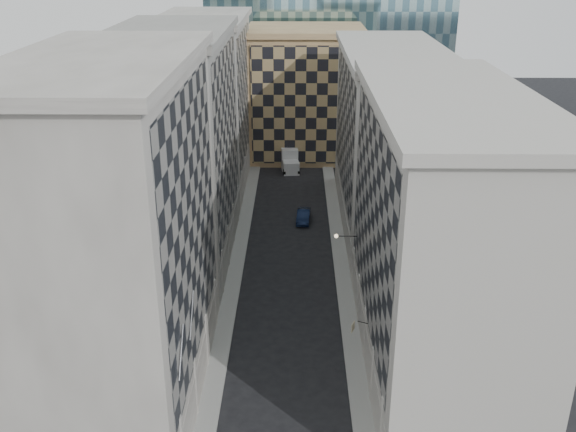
{
  "coord_description": "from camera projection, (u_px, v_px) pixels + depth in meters",
  "views": [
    {
      "loc": [
        0.66,
        -26.8,
        29.57
      ],
      "look_at": [
        0.11,
        15.07,
        11.86
      ],
      "focal_mm": 40.0,
      "sensor_mm": 36.0,
      "label": 1
    }
  ],
  "objects": [
    {
      "name": "sidewalk_west",
      "position": [
        236.0,
        266.0,
        63.87
      ],
      "size": [
        1.5,
        100.0,
        0.15
      ],
      "primitive_type": "cube",
      "color": "gray",
      "rests_on": "ground"
    },
    {
      "name": "sidewalk_east",
      "position": [
        342.0,
        267.0,
        63.74
      ],
      "size": [
        1.5,
        100.0,
        0.15
      ],
      "primitive_type": "cube",
      "color": "gray",
      "rests_on": "ground"
    },
    {
      "name": "bldg_left_b",
      "position": [
        178.0,
        149.0,
        62.32
      ],
      "size": [
        10.8,
        22.8,
        22.7
      ],
      "color": "gray",
      "rests_on": "ground"
    },
    {
      "name": "bracket_lamp",
      "position": [
        338.0,
        236.0,
        55.84
      ],
      "size": [
        1.98,
        0.36,
        0.36
      ],
      "color": "black",
      "rests_on": "ground"
    },
    {
      "name": "tan_block",
      "position": [
        305.0,
        92.0,
        95.03
      ],
      "size": [
        16.8,
        14.8,
        18.8
      ],
      "color": "#A47F57",
      "rests_on": "ground"
    },
    {
      "name": "bldg_right_a",
      "position": [
        438.0,
        237.0,
        45.87
      ],
      "size": [
        10.8,
        26.8,
        20.7
      ],
      "color": "#B3AFA4",
      "rests_on": "ground"
    },
    {
      "name": "bldg_left_a",
      "position": [
        119.0,
        240.0,
        41.86
      ],
      "size": [
        10.8,
        22.8,
        23.7
      ],
      "color": "gray",
      "rests_on": "ground"
    },
    {
      "name": "box_truck",
      "position": [
        290.0,
        160.0,
        91.36
      ],
      "size": [
        2.9,
        5.83,
        3.08
      ],
      "rotation": [
        0.0,
        0.0,
        0.11
      ],
      "color": "silver",
      "rests_on": "ground"
    },
    {
      "name": "bldg_left_c",
      "position": [
        207.0,
        103.0,
        82.77
      ],
      "size": [
        10.8,
        22.8,
        21.7
      ],
      "color": "gray",
      "rests_on": "ground"
    },
    {
      "name": "flagpoles_left",
      "position": [
        187.0,
        333.0,
        38.69
      ],
      "size": [
        0.1,
        6.33,
        2.33
      ],
      "color": "gray",
      "rests_on": "ground"
    },
    {
      "name": "shop_sign",
      "position": [
        354.0,
        326.0,
        46.91
      ],
      "size": [
        1.22,
        0.65,
        0.75
      ],
      "rotation": [
        0.0,
        0.0,
        -0.39
      ],
      "color": "black",
      "rests_on": "ground"
    },
    {
      "name": "bldg_right_b",
      "position": [
        388.0,
        139.0,
        70.92
      ],
      "size": [
        10.8,
        28.8,
        19.7
      ],
      "color": "#B3AFA4",
      "rests_on": "ground"
    },
    {
      "name": "dark_car",
      "position": [
        303.0,
        216.0,
        74.12
      ],
      "size": [
        1.75,
        4.28,
        1.38
      ],
      "primitive_type": "imported",
      "rotation": [
        0.0,
        0.0,
        -0.07
      ],
      "color": "#0E1936",
      "rests_on": "ground"
    }
  ]
}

